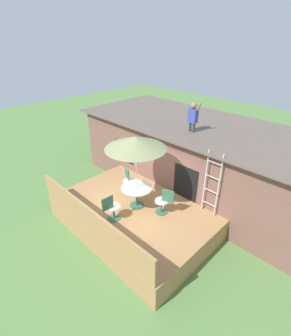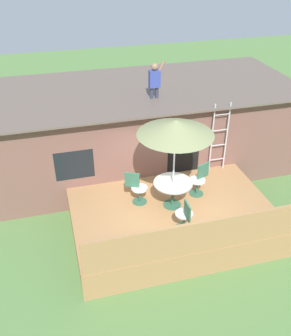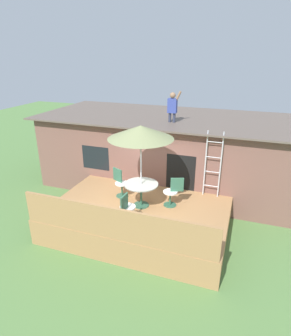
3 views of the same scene
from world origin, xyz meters
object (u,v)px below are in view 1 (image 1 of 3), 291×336
object	(u,v)px
patio_table	(137,191)
step_ladder	(212,184)
person_figure	(193,115)
patio_umbrella	(136,143)
patio_chair_near	(111,208)
patio_chair_left	(128,181)
patio_chair_right	(164,202)

from	to	relation	value
patio_table	step_ladder	bearing A→B (deg)	36.29
patio_table	person_figure	bearing A→B (deg)	84.85
patio_umbrella	step_ladder	size ratio (longest dim) A/B	1.15
patio_table	patio_chair_near	xyz separation A→B (m)	(-0.03, -1.04, -0.13)
patio_chair_left	patio_umbrella	bearing A→B (deg)	0.00
patio_chair_left	patio_chair_right	world-z (taller)	same
patio_umbrella	person_figure	world-z (taller)	person_figure
patio_umbrella	patio_chair_right	distance (m)	2.12
person_figure	patio_chair_left	world-z (taller)	person_figure
step_ladder	person_figure	world-z (taller)	person_figure
step_ladder	patio_chair_near	xyz separation A→B (m)	(-1.96, -2.45, -0.64)
person_figure	patio_table	bearing A→B (deg)	-95.15
patio_table	patio_chair_right	xyz separation A→B (m)	(0.90, 0.35, -0.13)
step_ladder	person_figure	xyz separation A→B (m)	(-1.69, 1.16, 1.60)
patio_chair_left	patio_chair_right	size ratio (longest dim) A/B	1.00
step_ladder	patio_chair_right	bearing A→B (deg)	-133.95
step_ladder	patio_chair_right	distance (m)	1.60
patio_umbrella	patio_chair_near	world-z (taller)	patio_umbrella
step_ladder	patio_chair_near	bearing A→B (deg)	-128.55
patio_table	step_ladder	xyz separation A→B (m)	(1.92, 1.41, 0.51)
patio_table	step_ladder	size ratio (longest dim) A/B	0.47
patio_chair_left	patio_chair_near	world-z (taller)	same
patio_chair_right	patio_chair_near	bearing A→B (deg)	34.80
patio_chair_near	patio_table	bearing A→B (deg)	0.00
patio_table	patio_chair_right	bearing A→B (deg)	21.37
patio_chair_left	step_ladder	bearing A→B (deg)	44.57
patio_table	patio_chair_near	world-z (taller)	patio_chair_near
step_ladder	patio_chair_left	size ratio (longest dim) A/B	2.39
patio_chair_left	patio_chair_right	distance (m)	1.79
patio_chair_left	patio_chair_near	distance (m)	1.68
patio_table	person_figure	xyz separation A→B (m)	(0.23, 2.57, 2.11)
patio_umbrella	patio_chair_left	world-z (taller)	patio_umbrella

